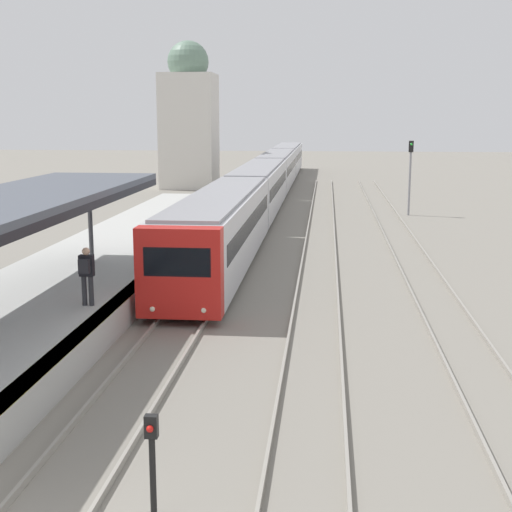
% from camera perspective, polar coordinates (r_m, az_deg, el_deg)
% --- Properties ---
extents(person_on_platform, '(0.40, 0.40, 1.66)m').
position_cam_1_polar(person_on_platform, '(20.48, -13.41, -1.22)').
color(person_on_platform, '#2D2D33').
rests_on(person_on_platform, station_platform).
extents(train_near, '(2.57, 65.82, 3.08)m').
position_cam_1_polar(train_near, '(53.12, 1.04, 6.35)').
color(train_near, red).
rests_on(train_near, ground_plane).
extents(signal_post_near, '(0.20, 0.22, 1.70)m').
position_cam_1_polar(signal_post_near, '(11.41, -8.31, -15.44)').
color(signal_post_near, black).
rests_on(signal_post_near, ground_plane).
extents(signal_mast_far, '(0.28, 0.29, 4.64)m').
position_cam_1_polar(signal_mast_far, '(45.67, 12.24, 6.87)').
color(signal_mast_far, gray).
rests_on(signal_mast_far, ground_plane).
extents(distant_domed_building, '(4.55, 4.55, 12.40)m').
position_cam_1_polar(distant_domed_building, '(62.47, -5.37, 10.83)').
color(distant_domed_building, silver).
rests_on(distant_domed_building, ground_plane).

